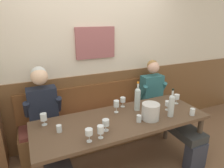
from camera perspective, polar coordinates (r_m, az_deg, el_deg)
name	(u,v)px	position (r m, az deg, el deg)	size (l,w,h in m)	color
room_wall_back	(94,54)	(3.10, -5.05, 8.52)	(6.80, 0.12, 2.80)	beige
wood_wainscot_panel	(97,106)	(3.31, -4.31, -6.27)	(6.80, 0.03, 1.10)	brown
wall_bench	(102,126)	(3.27, -2.89, -11.98)	(2.45, 0.42, 0.94)	brown
dining_table	(122,125)	(2.53, 2.83, -11.61)	(2.15, 0.79, 0.76)	brown
person_center_left_seat	(47,127)	(2.62, -18.10, -11.71)	(0.48, 1.25, 1.35)	#362D3C
person_right_seat	(164,106)	(3.25, 14.67, -6.10)	(0.47, 1.24, 1.28)	#2F3341
ice_bucket	(151,111)	(2.48, 11.00, -7.75)	(0.22, 0.22, 0.20)	#BDBCBA
wine_bottle_clear_water	(171,105)	(2.59, 16.70, -5.72)	(0.07, 0.07, 0.37)	silver
wine_bottle_amber_mid	(137,98)	(2.66, 7.31, -4.08)	(0.08, 0.08, 0.40)	silver
wine_glass_left_end	(44,117)	(2.44, -19.06, -9.01)	(0.07, 0.07, 0.14)	silver
wine_glass_mid_left	(123,100)	(2.76, 3.13, -4.65)	(0.07, 0.07, 0.14)	silver
wine_glass_mid_right	(106,123)	(2.21, -1.82, -11.15)	(0.08, 0.08, 0.13)	silver
wine_glass_right_end	(89,132)	(2.05, -6.64, -13.65)	(0.08, 0.08, 0.14)	silver
wine_glass_by_bottle	(116,104)	(2.59, 1.26, -5.73)	(0.07, 0.07, 0.16)	silver
wine_glass_center_rear	(101,130)	(2.09, -3.32, -12.94)	(0.07, 0.07, 0.14)	silver
wine_glass_near_bucket	(168,104)	(2.77, 15.71, -5.53)	(0.07, 0.07, 0.13)	silver
wine_glass_center_front	(177,97)	(3.00, 18.08, -3.56)	(0.08, 0.08, 0.14)	silver
water_tumbler_center	(139,119)	(2.42, 7.74, -9.80)	(0.06, 0.06, 0.09)	silver
water_tumbler_left	(192,112)	(2.75, 22.07, -7.42)	(0.06, 0.06, 0.09)	silver
water_tumbler_right	(59,129)	(2.29, -14.95, -12.25)	(0.06, 0.06, 0.08)	silver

